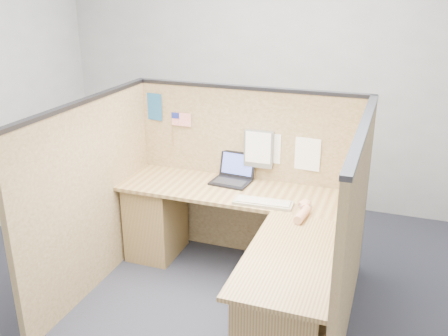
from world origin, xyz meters
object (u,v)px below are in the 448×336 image
at_px(l_desk, 242,252).
at_px(laptop, 233,175).
at_px(mouse, 305,206).
at_px(keyboard, 263,203).

relative_size(l_desk, laptop, 5.76).
bearing_deg(mouse, laptop, 153.87).
bearing_deg(l_desk, keyboard, 60.69).
xyz_separation_m(laptop, keyboard, (0.38, -0.38, -0.04)).
height_order(l_desk, mouse, mouse).
distance_m(l_desk, keyboard, 0.41).
bearing_deg(laptop, l_desk, -59.56).
bearing_deg(mouse, keyboard, -172.55).
bearing_deg(keyboard, l_desk, -121.72).
height_order(l_desk, keyboard, keyboard).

